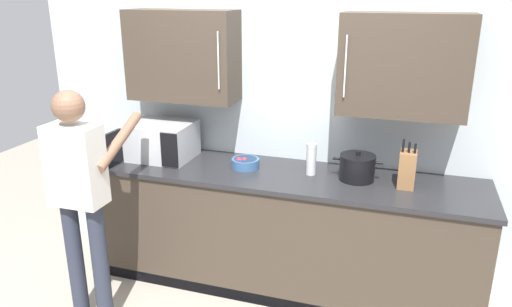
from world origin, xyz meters
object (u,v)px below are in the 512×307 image
Objects in this scene: thermos_flask at (311,159)px; person_figure at (80,190)px; microwave_oven at (158,140)px; stock_pot at (357,167)px; knife_block at (407,169)px; fruit_bowl at (245,162)px.

person_figure reaches higher than thermos_flask.
stock_pot is at bearing 0.17° from microwave_oven.
person_figure is (-1.34, -0.88, -0.07)m from thermos_flask.
person_figure reaches higher than knife_block.
microwave_oven reaches higher than thermos_flask.
knife_block is 0.99× the size of stock_pot.
fruit_bowl is at bearing -178.42° from thermos_flask.
thermos_flask is (-0.67, 0.03, -0.01)m from knife_block.
thermos_flask is at bearing 1.58° from fruit_bowl.
stock_pot is (0.33, -0.00, -0.03)m from thermos_flask.
knife_block is (1.17, -0.02, 0.09)m from fruit_bowl.
fruit_bowl is 0.51m from thermos_flask.
fruit_bowl is at bearing -0.40° from microwave_oven.
microwave_oven is 1.90m from knife_block.
stock_pot is at bearing 27.62° from person_figure.
microwave_oven is 0.74m from fruit_bowl.
thermos_flask is at bearing 33.26° from person_figure.
microwave_oven is at bearing -179.83° from stock_pot.
person_figure is at bearing -146.74° from thermos_flask.
microwave_oven is 3.23× the size of thermos_flask.
fruit_bowl is at bearing 45.98° from person_figure.
thermos_flask is 1.60m from person_figure.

